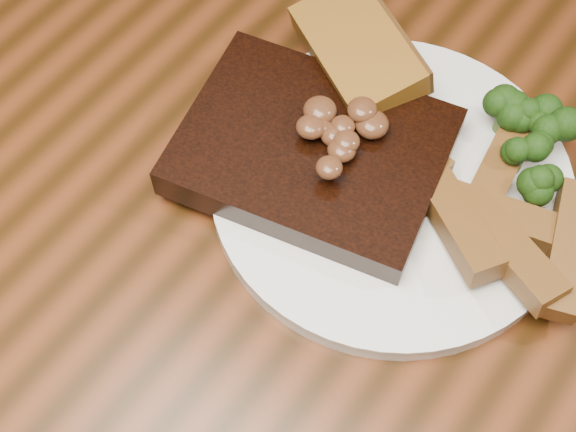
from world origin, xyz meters
name	(u,v)px	position (x,y,z in m)	size (l,w,h in m)	color
dining_table	(301,279)	(0.00, 0.00, 0.66)	(1.60, 0.90, 0.75)	#4F240F
plate	(391,186)	(0.03, 0.06, 0.76)	(0.27, 0.27, 0.01)	white
steak	(312,151)	(-0.02, 0.04, 0.78)	(0.19, 0.14, 0.03)	black
steak_bone	(258,216)	(-0.02, -0.02, 0.77)	(0.15, 0.01, 0.02)	beige
mushroom_pile	(335,129)	(-0.01, 0.05, 0.80)	(0.07, 0.07, 0.03)	#4F2B19
garlic_bread	(356,67)	(-0.04, 0.13, 0.77)	(0.11, 0.06, 0.02)	brown
potato_wedges	(475,237)	(0.11, 0.05, 0.77)	(0.13, 0.13, 0.02)	brown
broccoli_cluster	(519,152)	(0.10, 0.13, 0.78)	(0.07, 0.07, 0.04)	#1C3A0D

